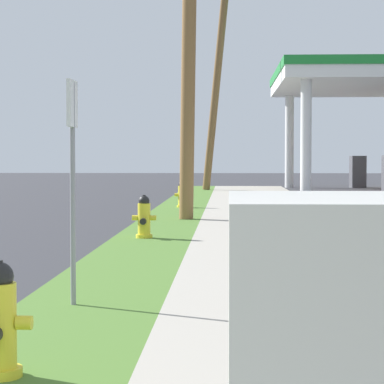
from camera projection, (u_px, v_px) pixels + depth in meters
The scene contains 4 objects.
fire_hydrant_second at pixel (144, 219), 14.26m from camera, with size 0.42×0.38×0.74m.
fire_hydrant_third at pixel (182, 196), 23.03m from camera, with size 0.42×0.37×0.74m.
utility_pole_background at pixel (217, 78), 35.10m from camera, with size 1.78×1.21×9.46m.
street_sign_post at pixel (72, 145), 7.73m from camera, with size 0.05×0.36×2.12m.
Camera 1 is at (2.01, -0.33, 1.51)m, focal length 77.01 mm.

